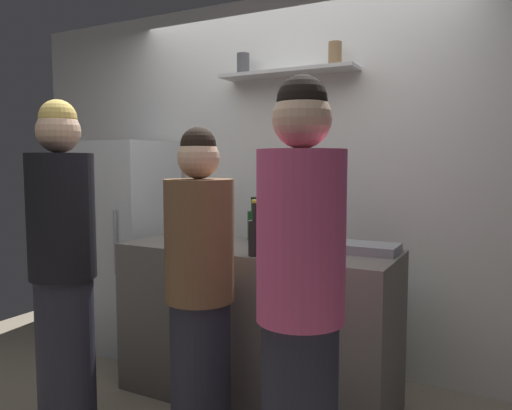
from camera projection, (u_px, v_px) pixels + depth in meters
The scene contains 13 objects.
back_wall_assembly at pixel (293, 180), 3.52m from camera, with size 4.80×0.32×2.60m.
refrigerator at pixel (129, 245), 3.78m from camera, with size 0.60×0.61×1.58m.
counter at pixel (256, 323), 2.95m from camera, with size 1.65×0.61×0.93m, color #66605B.
baking_pan at pixel (367, 248), 2.72m from camera, with size 0.34×0.24×0.05m, color gray.
utensil_holder at pixel (177, 226), 3.33m from camera, with size 0.12×0.12×0.23m.
wine_bottle_amber_glass at pixel (311, 237), 2.54m from camera, with size 0.07×0.07×0.31m.
wine_bottle_pale_glass at pixel (276, 227), 2.89m from camera, with size 0.07×0.07×0.32m.
wine_bottle_green_glass at pixel (254, 224), 3.13m from camera, with size 0.08×0.08×0.28m.
wine_bottle_dark_glass at pixel (255, 236), 2.62m from camera, with size 0.07×0.07×0.30m.
water_bottle_plastic at pixel (323, 227), 2.92m from camera, with size 0.09×0.09×0.25m.
person_pink_top at pixel (300, 307), 1.88m from camera, with size 0.34×0.34×1.75m.
person_brown_jacket at pixel (200, 293), 2.41m from camera, with size 0.34×0.34×1.60m.
person_blonde at pixel (63, 268), 2.58m from camera, with size 0.34×0.34×1.75m.
Camera 1 is at (1.41, -1.99, 1.43)m, focal length 34.37 mm.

